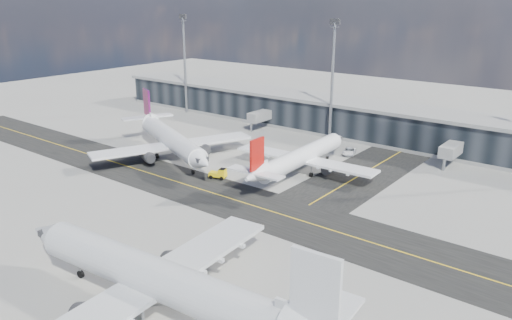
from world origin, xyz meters
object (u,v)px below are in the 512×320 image
object	(u,v)px
airliner_af	(171,139)
airliner_redtail	(301,157)
baggage_tug	(219,174)
service_van	(349,151)
airliner_near	(161,281)

from	to	relation	value
airliner_af	airliner_redtail	world-z (taller)	airliner_af
baggage_tug	service_van	world-z (taller)	baggage_tug
airliner_af	airliner_near	distance (m)	58.39
baggage_tug	service_van	xyz separation A→B (m)	(12.35, 29.66, -0.33)
airliner_redtail	airliner_near	world-z (taller)	airliner_near
airliner_near	service_van	bearing A→B (deg)	5.94
airliner_redtail	airliner_near	bearing A→B (deg)	-76.26
airliner_near	service_van	distance (m)	67.23
airliner_redtail	airliner_af	bearing A→B (deg)	-166.29
airliner_af	baggage_tug	bearing A→B (deg)	101.38
airliner_af	baggage_tug	distance (m)	18.45
airliner_near	baggage_tug	bearing A→B (deg)	29.47
baggage_tug	airliner_near	bearing A→B (deg)	16.74
service_van	baggage_tug	bearing A→B (deg)	-130.60
airliner_af	airliner_redtail	size ratio (longest dim) A/B	1.11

